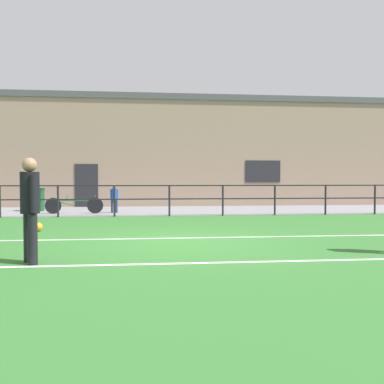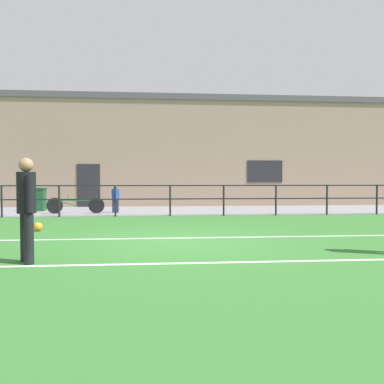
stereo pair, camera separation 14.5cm
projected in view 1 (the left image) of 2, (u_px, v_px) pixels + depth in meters
ground at (181, 243)px, 8.58m from camera, size 60.00×44.00×0.04m
field_line_touchline at (179, 238)px, 9.09m from camera, size 36.00×0.11×0.00m
field_line_hash at (191, 263)px, 6.37m from camera, size 36.00×0.11×0.00m
pavement_strip at (167, 210)px, 17.03m from camera, size 48.00×5.00×0.02m
perimeter_fence at (169, 196)px, 14.52m from camera, size 36.07×0.07×1.15m
clubhouse_facade at (164, 152)px, 20.62m from camera, size 28.00×2.56×5.60m
player_goalkeeper at (30, 203)px, 6.34m from camera, size 0.30×0.41×1.71m
soccer_ball_match at (38, 227)px, 10.27m from camera, size 0.23×0.23×0.23m
spectator_child at (114, 197)px, 15.73m from camera, size 0.31×0.20×1.13m
bicycle_parked_0 at (74, 205)px, 15.37m from camera, size 2.22×0.04×0.72m
trash_bin_0 at (36, 199)px, 16.59m from camera, size 0.63×0.53×0.97m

